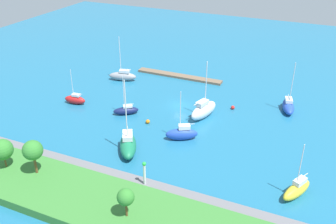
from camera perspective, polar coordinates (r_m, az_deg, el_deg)
name	(u,v)px	position (r m, az deg, el deg)	size (l,w,h in m)	color
water	(180,106)	(77.33, 1.85, 0.95)	(160.00, 160.00, 0.00)	#1E668C
pier_dock	(179,76)	(91.30, 1.69, 5.47)	(21.22, 2.13, 0.53)	brown
breakwater	(111,177)	(56.89, -8.56, -9.70)	(58.13, 2.57, 1.07)	slate
shoreline_park	(89,200)	(53.19, -11.91, -12.96)	(49.10, 10.27, 1.34)	#387A33
harbor_beacon	(144,171)	(52.96, -3.59, -8.98)	(0.56, 0.56, 3.73)	silver
park_tree_west	(2,150)	(60.39, -23.80, -5.24)	(3.13, 3.13, 4.57)	brown
park_tree_center	(126,197)	(47.27, -6.44, -12.72)	(2.20, 2.20, 4.08)	brown
park_tree_mideast	(33,150)	(56.93, -19.82, -5.51)	(2.93, 2.93, 5.35)	brown
sailboat_blue_near_pier	(288,106)	(78.67, 17.76, 0.88)	(3.63, 6.67, 10.28)	#2347B2
sailboat_navy_outer_mooring	(126,110)	(74.17, -6.38, 0.26)	(5.04, 4.22, 8.07)	#141E4C
sailboat_white_lone_north	(204,110)	(72.53, 5.41, 0.32)	(4.24, 7.72, 11.29)	white
sailboat_gray_lone_south	(123,76)	(89.72, -6.88, 5.47)	(6.80, 3.61, 10.61)	gray
sailboat_yellow_west_end	(297,189)	(56.10, 18.94, -11.02)	(4.09, 5.97, 8.59)	yellow
sailboat_red_inner_mooring	(75,99)	(80.09, -13.90, 1.86)	(4.72, 2.10, 7.58)	red
sailboat_green_by_breakwater	(128,145)	(62.42, -6.08, -4.93)	(6.07, 7.91, 12.98)	#19724C
sailboat_blue_off_beacon	(182,133)	(65.38, 2.10, -3.27)	(5.81, 4.25, 9.19)	#2347B2
mooring_buoy_orange	(148,121)	(70.73, -3.08, -1.45)	(0.79, 0.79, 0.79)	orange
mooring_buoy_red	(233,107)	(76.91, 9.79, 0.69)	(0.76, 0.76, 0.76)	red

